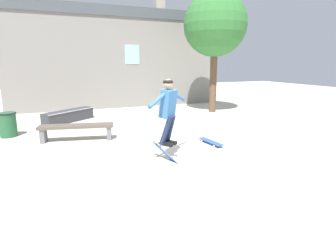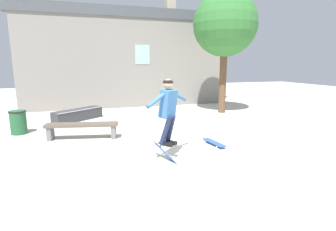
% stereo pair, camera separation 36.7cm
% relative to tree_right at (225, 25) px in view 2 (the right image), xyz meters
% --- Properties ---
extents(ground_plane, '(40.00, 40.00, 0.00)m').
position_rel_tree_right_xyz_m(ground_plane, '(-3.40, -4.52, -3.64)').
color(ground_plane, beige).
extents(building_backdrop, '(10.52, 0.52, 5.71)m').
position_rel_tree_right_xyz_m(building_backdrop, '(-3.38, 2.70, -1.22)').
color(building_backdrop, gray).
rests_on(building_backdrop, ground_plane).
extents(tree_right, '(2.63, 2.63, 4.99)m').
position_rel_tree_right_xyz_m(tree_right, '(0.00, 0.00, 0.00)').
color(tree_right, brown).
rests_on(tree_right, ground_plane).
extents(park_bench, '(2.01, 0.77, 0.45)m').
position_rel_tree_right_xyz_m(park_bench, '(-5.77, -2.46, -3.30)').
color(park_bench, brown).
rests_on(park_bench, ground_plane).
extents(skate_ledge, '(1.82, 1.55, 0.43)m').
position_rel_tree_right_xyz_m(skate_ledge, '(-5.92, 0.18, -3.43)').
color(skate_ledge, '#38383D').
rests_on(skate_ledge, ground_plane).
extents(trash_bin, '(0.49, 0.49, 0.71)m').
position_rel_tree_right_xyz_m(trash_bin, '(-7.59, -1.29, -3.27)').
color(trash_bin, '#235633').
rests_on(trash_bin, ground_plane).
extents(skater, '(1.16, 0.87, 1.44)m').
position_rel_tree_right_xyz_m(skater, '(-3.97, -4.70, -2.45)').
color(skater, teal).
extents(skateboard_flipping, '(0.46, 0.68, 0.52)m').
position_rel_tree_right_xyz_m(skateboard_flipping, '(-4.03, -4.71, -3.49)').
color(skateboard_flipping, '#2D519E').
extents(skateboard_resting, '(0.31, 0.86, 0.08)m').
position_rel_tree_right_xyz_m(skateboard_resting, '(-2.51, -4.09, -3.57)').
color(skateboard_resting, '#2D519E').
rests_on(skateboard_resting, ground_plane).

